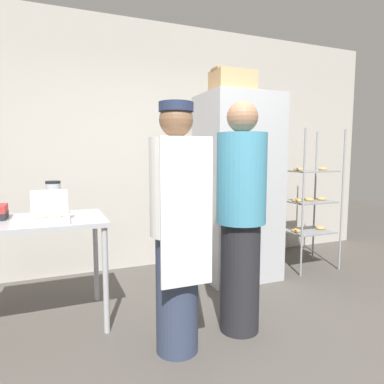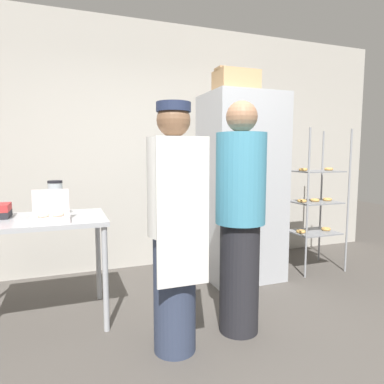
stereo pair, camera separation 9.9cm
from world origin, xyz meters
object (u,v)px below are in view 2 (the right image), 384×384
blender_pitcher (56,201)px  cardboard_storage_box (236,82)px  donut_box (51,216)px  person_customer (240,217)px  refrigerator (241,187)px  baking_rack (315,202)px  person_baker (174,226)px

blender_pitcher → cardboard_storage_box: size_ratio=0.66×
donut_box → blender_pitcher: (0.03, 0.24, 0.08)m
blender_pitcher → person_customer: 1.48m
refrigerator → cardboard_storage_box: (-0.09, -0.03, 1.12)m
cardboard_storage_box → donut_box: bearing=-162.1°
blender_pitcher → refrigerator: bearing=11.1°
cardboard_storage_box → person_customer: bearing=-115.1°
blender_pitcher → baking_rack: bearing=6.0°
refrigerator → person_baker: bearing=-134.2°
baking_rack → blender_pitcher: bearing=-174.0°
blender_pitcher → donut_box: bearing=-97.0°
baking_rack → person_customer: (-1.52, -0.99, 0.08)m
refrigerator → person_customer: size_ratio=1.14×
baking_rack → cardboard_storage_box: (-1.03, 0.05, 1.31)m
person_customer → person_baker: bearing=-170.9°
refrigerator → person_baker: (-1.12, -1.16, -0.12)m
cardboard_storage_box → person_customer: 1.68m
person_baker → person_customer: bearing=9.1°
cardboard_storage_box → person_baker: (-1.03, -1.13, -1.23)m
cardboard_storage_box → person_customer: cardboard_storage_box is taller
person_customer → refrigerator: bearing=61.5°
donut_box → cardboard_storage_box: (1.82, 0.59, 1.21)m
donut_box → baking_rack: bearing=10.7°
cardboard_storage_box → person_baker: cardboard_storage_box is taller
refrigerator → baking_rack: size_ratio=1.21×
refrigerator → baking_rack: (0.94, -0.08, -0.19)m
refrigerator → person_customer: refrigerator is taller
person_baker → person_customer: size_ratio=0.97×
cardboard_storage_box → baking_rack: bearing=-2.7°
donut_box → cardboard_storage_box: bearing=17.9°
refrigerator → person_customer: bearing=-118.5°
refrigerator → donut_box: refrigerator is taller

